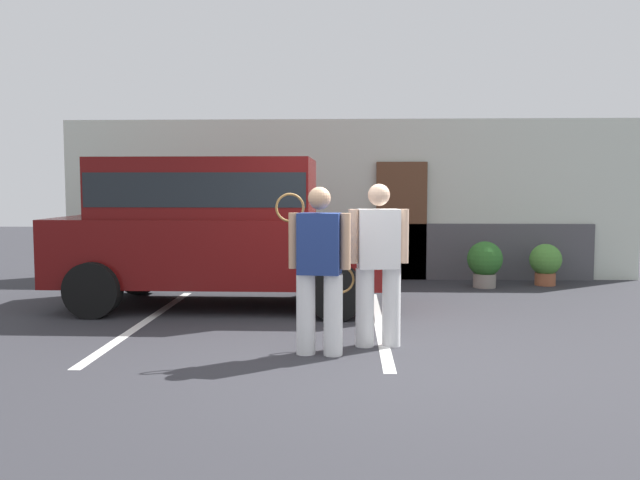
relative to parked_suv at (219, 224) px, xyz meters
name	(u,v)px	position (x,y,z in m)	size (l,w,h in m)	color
ground_plane	(348,354)	(1.81, -2.65, -1.15)	(40.00, 40.00, 0.00)	#2D2D33
parking_stripe_0	(146,321)	(-0.71, -1.15, -1.14)	(0.12, 4.40, 0.01)	silver
parking_stripe_1	(379,323)	(2.18, -1.15, -1.14)	(0.12, 4.40, 0.01)	silver
house_frontage	(349,204)	(1.82, 2.94, 0.20)	(10.34, 0.40, 2.86)	silver
parked_suv	(219,224)	(0.00, 0.00, 0.00)	(4.61, 2.19, 2.05)	#590C0C
tennis_player_man	(319,267)	(1.51, -2.67, -0.27)	(0.75, 0.31, 1.68)	white
tennis_player_woman	(378,263)	(2.11, -2.29, -0.26)	(0.89, 0.31, 1.71)	white
potted_plant_by_porch	(485,262)	(4.06, 1.85, -0.72)	(0.58, 0.58, 0.77)	gray
potted_plant_secondary	(546,262)	(5.13, 2.14, -0.76)	(0.53, 0.53, 0.70)	#9E5638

